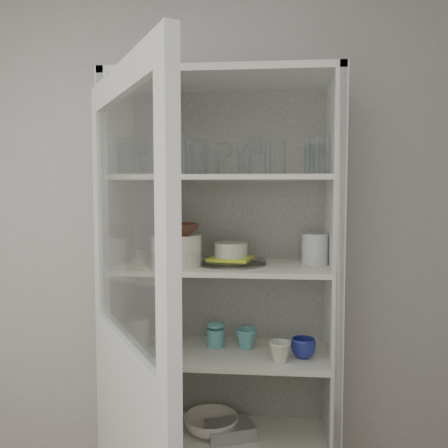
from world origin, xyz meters
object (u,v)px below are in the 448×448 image
Objects in this scene: grey_bowl_stack at (315,249)px; yellow_trivet at (231,258)px; teal_jar at (216,336)px; measuring_cups at (159,349)px; plate_stack_back at (172,252)px; goblet_3 at (315,158)px; goblet_0 at (140,157)px; mug_white at (280,352)px; mug_blue at (303,348)px; cream_bowl at (176,243)px; plate_stack_front at (176,258)px; cream_dish at (211,424)px; goblet_2 at (254,156)px; cupboard_door at (129,405)px; tin_box at (230,430)px; glass_platter at (231,262)px; goblet_1 at (225,157)px; terracotta_bowl at (176,229)px; white_canister at (137,332)px; pantry_cabinet at (225,329)px; white_ramekin at (231,250)px; mug_teal at (246,339)px.

yellow_trivet is at bearing -176.70° from grey_bowl_stack.
teal_jar is 0.27m from measuring_cups.
plate_stack_back is 0.46m from measuring_cups.
goblet_3 reaches higher than measuring_cups.
mug_white is (0.66, -0.22, -0.85)m from goblet_0.
mug_blue is at bearing 1.25° from measuring_cups.
goblet_3 is 0.74m from cream_bowl.
plate_stack_front reaches higher than cream_dish.
teal_jar is (-0.17, -0.06, -0.84)m from goblet_2.
cream_bowl is (0.06, 0.53, 0.49)m from cupboard_door.
yellow_trivet is at bearing -11.21° from goblet_0.
cream_dish is (0.23, 0.08, -0.38)m from measuring_cups.
mug_blue is at bearing 1.26° from plate_stack_front.
cupboard_door is 0.69m from teal_jar.
tin_box is at bearing -28.30° from plate_stack_back.
measuring_cups reaches higher than tin_box.
plate_stack_back is (-0.00, 0.74, 0.42)m from cupboard_door.
goblet_2 is at bearing 45.74° from glass_platter.
goblet_3 is 0.78m from plate_stack_front.
goblet_1 reaches higher than goblet_3.
white_canister is (-0.21, 0.08, -0.49)m from terracotta_bowl.
plate_stack_front is 2.14× the size of measuring_cups.
pantry_cabinet is at bearing 8.25° from white_canister.
white_ramekin reaches higher than mug_white.
terracotta_bowl is at bearing -39.68° from goblet_0.
white_canister reaches higher than cream_dish.
cream_dish is 1.20× the size of tin_box.
grey_bowl_stack is at bearing 36.21° from mug_blue.
goblet_1 is 0.81× the size of tin_box.
goblet_3 reaches higher than terracotta_bowl.
white_ramekin is (0.03, -0.07, -0.42)m from goblet_1.
white_ramekin is 1.51× the size of teal_jar.
mug_blue is at bearing -120.05° from grey_bowl_stack.
white_canister is at bearing 176.20° from tin_box.
goblet_0 is 0.87× the size of tin_box.
white_canister is at bearing -173.83° from goblet_3.
mug_white is at bearing -31.43° from glass_platter.
tin_box is (-0.00, -0.04, -0.79)m from yellow_trivet.
goblet_3 is at bearing 12.18° from white_ramekin.
plate_stack_back is 0.69m from grey_bowl_stack.
yellow_trivet is at bearing 19.54° from plate_stack_front.
goblet_2 is 0.89m from mug_white.
plate_stack_back is 1.34× the size of white_ramekin.
goblet_2 reaches higher than tin_box.
goblet_3 is 1.08× the size of white_ramekin.
grey_bowl_stack is (0.38, 0.02, 0.01)m from white_ramekin.
mug_teal is 0.69× the size of white_canister.
cream_bowl is at bearing -39.68° from goblet_0.
terracotta_bowl is (0.00, 0.00, 0.06)m from cream_bowl.
pantry_cabinet reaches higher than mug_white.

